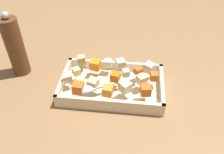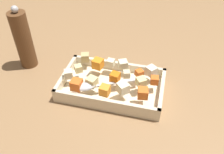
# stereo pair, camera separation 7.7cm
# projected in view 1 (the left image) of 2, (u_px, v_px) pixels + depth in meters

# --- Properties ---
(ground_plane) EXTENTS (4.00, 4.00, 0.00)m
(ground_plane) POSITION_uv_depth(u_px,v_px,m) (108.00, 92.00, 0.80)
(ground_plane) COLOR #936D47
(baking_dish) EXTENTS (0.34, 0.20, 0.05)m
(baking_dish) POSITION_uv_depth(u_px,v_px,m) (112.00, 87.00, 0.80)
(baking_dish) COLOR beige
(baking_dish) RESTS_ON ground_plane
(carrot_chunk_back_center) EXTENTS (0.03, 0.03, 0.03)m
(carrot_chunk_back_center) POSITION_uv_depth(u_px,v_px,m) (115.00, 77.00, 0.77)
(carrot_chunk_back_center) COLOR orange
(carrot_chunk_back_center) RESTS_ON baking_dish
(carrot_chunk_heap_side) EXTENTS (0.04, 0.04, 0.03)m
(carrot_chunk_heap_side) POSITION_uv_depth(u_px,v_px,m) (95.00, 65.00, 0.81)
(carrot_chunk_heap_side) COLOR orange
(carrot_chunk_heap_side) RESTS_ON baking_dish
(carrot_chunk_far_right) EXTENTS (0.03, 0.03, 0.03)m
(carrot_chunk_far_right) POSITION_uv_depth(u_px,v_px,m) (78.00, 88.00, 0.73)
(carrot_chunk_far_right) COLOR orange
(carrot_chunk_far_right) RESTS_ON baking_dish
(carrot_chunk_heap_top) EXTENTS (0.03, 0.03, 0.03)m
(carrot_chunk_heap_top) POSITION_uv_depth(u_px,v_px,m) (108.00, 91.00, 0.72)
(carrot_chunk_heap_top) COLOR orange
(carrot_chunk_heap_top) RESTS_ON baking_dish
(carrot_chunk_corner_sw) EXTENTS (0.03, 0.03, 0.02)m
(carrot_chunk_corner_sw) POSITION_uv_depth(u_px,v_px,m) (138.00, 71.00, 0.80)
(carrot_chunk_corner_sw) COLOR orange
(carrot_chunk_corner_sw) RESTS_ON baking_dish
(carrot_chunk_rim_edge) EXTENTS (0.03, 0.03, 0.02)m
(carrot_chunk_rim_edge) POSITION_uv_depth(u_px,v_px,m) (154.00, 76.00, 0.77)
(carrot_chunk_rim_edge) COLOR orange
(carrot_chunk_rim_edge) RESTS_ON baking_dish
(carrot_chunk_front_center) EXTENTS (0.03, 0.03, 0.03)m
(carrot_chunk_front_center) POSITION_uv_depth(u_px,v_px,m) (146.00, 90.00, 0.72)
(carrot_chunk_front_center) COLOR orange
(carrot_chunk_front_center) RESTS_ON baking_dish
(potato_chunk_under_handle) EXTENTS (0.04, 0.04, 0.03)m
(potato_chunk_under_handle) POSITION_uv_depth(u_px,v_px,m) (93.00, 83.00, 0.74)
(potato_chunk_under_handle) COLOR #E0CC89
(potato_chunk_under_handle) RESTS_ON baking_dish
(potato_chunk_mid_left) EXTENTS (0.03, 0.03, 0.02)m
(potato_chunk_mid_left) POSITION_uv_depth(u_px,v_px,m) (76.00, 71.00, 0.79)
(potato_chunk_mid_left) COLOR #E0CC89
(potato_chunk_mid_left) RESTS_ON baking_dish
(potato_chunk_mid_right) EXTENTS (0.04, 0.04, 0.03)m
(potato_chunk_mid_right) POSITION_uv_depth(u_px,v_px,m) (81.00, 60.00, 0.84)
(potato_chunk_mid_right) COLOR tan
(potato_chunk_mid_right) RESTS_ON baking_dish
(potato_chunk_corner_se) EXTENTS (0.04, 0.04, 0.03)m
(potato_chunk_corner_se) POSITION_uv_depth(u_px,v_px,m) (68.00, 78.00, 0.77)
(potato_chunk_corner_se) COLOR beige
(potato_chunk_corner_se) RESTS_ON baking_dish
(potato_chunk_far_left) EXTENTS (0.03, 0.03, 0.02)m
(potato_chunk_far_left) POSITION_uv_depth(u_px,v_px,m) (126.00, 73.00, 0.79)
(potato_chunk_far_left) COLOR beige
(potato_chunk_far_left) RESTS_ON baking_dish
(potato_chunk_near_right) EXTENTS (0.03, 0.03, 0.03)m
(potato_chunk_near_right) POSITION_uv_depth(u_px,v_px,m) (108.00, 63.00, 0.83)
(potato_chunk_near_right) COLOR beige
(potato_chunk_near_right) RESTS_ON baking_dish
(potato_chunk_near_left) EXTENTS (0.04, 0.04, 0.03)m
(potato_chunk_near_left) POSITION_uv_depth(u_px,v_px,m) (125.00, 87.00, 0.73)
(potato_chunk_near_left) COLOR beige
(potato_chunk_near_left) RESTS_ON baking_dish
(potato_chunk_near_spoon) EXTENTS (0.04, 0.04, 0.03)m
(potato_chunk_near_spoon) POSITION_uv_depth(u_px,v_px,m) (121.00, 64.00, 0.82)
(potato_chunk_near_spoon) COLOR beige
(potato_chunk_near_spoon) RESTS_ON baking_dish
(potato_chunk_corner_nw) EXTENTS (0.04, 0.04, 0.03)m
(potato_chunk_corner_nw) POSITION_uv_depth(u_px,v_px,m) (142.00, 79.00, 0.76)
(potato_chunk_corner_nw) COLOR #E0CC89
(potato_chunk_corner_nw) RESTS_ON baking_dish
(parsnip_chunk_center) EXTENTS (0.04, 0.04, 0.03)m
(parsnip_chunk_center) POSITION_uv_depth(u_px,v_px,m) (149.00, 68.00, 0.81)
(parsnip_chunk_center) COLOR silver
(parsnip_chunk_center) RESTS_ON baking_dish
(serving_spoon) EXTENTS (0.20, 0.12, 0.02)m
(serving_spoon) POSITION_uv_depth(u_px,v_px,m) (91.00, 88.00, 0.74)
(serving_spoon) COLOR silver
(serving_spoon) RESTS_ON baking_dish
(pepper_mill) EXTENTS (0.06, 0.06, 0.24)m
(pepper_mill) POSITION_uv_depth(u_px,v_px,m) (15.00, 47.00, 0.82)
(pepper_mill) COLOR brown
(pepper_mill) RESTS_ON ground_plane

